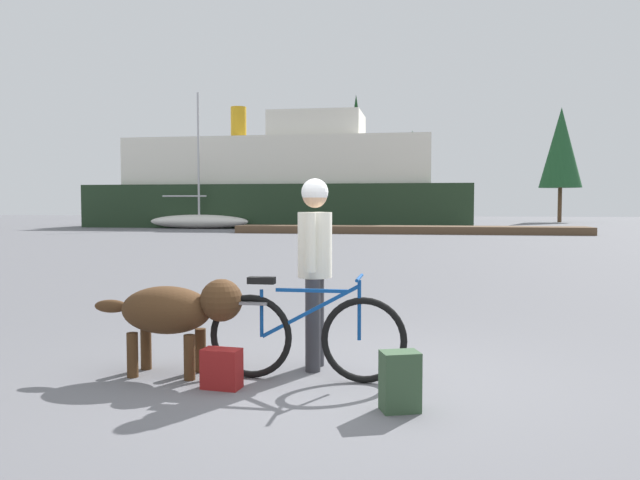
{
  "coord_description": "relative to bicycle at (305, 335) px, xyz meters",
  "views": [
    {
      "loc": [
        0.74,
        -5.39,
        1.54
      ],
      "look_at": [
        -0.28,
        0.72,
        1.19
      ],
      "focal_mm": 35.59,
      "sensor_mm": 36.0,
      "label": 1
    }
  ],
  "objects": [
    {
      "name": "pine_tree_far_left",
      "position": [
        -13.49,
        56.55,
        5.68
      ],
      "size": [
        3.09,
        3.09,
        9.18
      ],
      "color": "#4C331E",
      "rests_on": "ground_plane"
    },
    {
      "name": "handbag_pannier",
      "position": [
        -0.64,
        -0.36,
        -0.23
      ],
      "size": [
        0.34,
        0.21,
        0.33
      ],
      "primitive_type": "cube",
      "rotation": [
        0.0,
        0.0,
        -0.11
      ],
      "color": "maroon",
      "rests_on": "ground_plane"
    },
    {
      "name": "dock_pier",
      "position": [
        0.15,
        28.94,
        -0.2
      ],
      "size": [
        18.63,
        2.35,
        0.4
      ],
      "primitive_type": "cube",
      "color": "brown",
      "rests_on": "ground_plane"
    },
    {
      "name": "ground_plane",
      "position": [
        0.29,
        0.01,
        -0.4
      ],
      "size": [
        160.0,
        160.0,
        0.0
      ],
      "primitive_type": "plane",
      "color": "slate"
    },
    {
      "name": "dog",
      "position": [
        -1.17,
        -0.01,
        0.19
      ],
      "size": [
        1.4,
        0.51,
        0.88
      ],
      "color": "#472D19",
      "rests_on": "ground_plane"
    },
    {
      "name": "pine_tree_far_right",
      "position": [
        12.72,
        53.09,
        6.12
      ],
      "size": [
        3.64,
        3.64,
        10.04
      ],
      "color": "#4C331E",
      "rests_on": "ground_plane"
    },
    {
      "name": "person_cyclist",
      "position": [
        0.02,
        0.41,
        0.68
      ],
      "size": [
        0.32,
        0.53,
        1.78
      ],
      "color": "#333338",
      "rests_on": "ground_plane"
    },
    {
      "name": "backpack",
      "position": [
        0.85,
        -0.7,
        -0.18
      ],
      "size": [
        0.33,
        0.28,
        0.45
      ],
      "primitive_type": "cube",
      "rotation": [
        0.0,
        0.0,
        0.34
      ],
      "color": "#334C33",
      "rests_on": "ground_plane"
    },
    {
      "name": "sailboat_moored",
      "position": [
        -13.41,
        33.79,
        0.11
      ],
      "size": [
        6.61,
        1.85,
        8.72
      ],
      "color": "silver",
      "rests_on": "ground_plane"
    },
    {
      "name": "pine_tree_mid_back",
      "position": [
        -5.82,
        57.81,
        7.36
      ],
      "size": [
        2.8,
        2.8,
        12.46
      ],
      "color": "#4C331E",
      "rests_on": "ground_plane"
    },
    {
      "name": "pine_tree_center",
      "position": [
        -0.17,
        53.59,
        4.89
      ],
      "size": [
        3.46,
        3.46,
        8.32
      ],
      "color": "#4C331E",
      "rests_on": "ground_plane"
    },
    {
      "name": "bicycle",
      "position": [
        0.0,
        0.0,
        0.0
      ],
      "size": [
        1.75,
        0.44,
        0.93
      ],
      "color": "black",
      "rests_on": "ground_plane"
    },
    {
      "name": "ferry_boat",
      "position": [
        -8.9,
        38.55,
        2.56
      ],
      "size": [
        26.01,
        8.25,
        8.49
      ],
      "color": "#1E331E",
      "rests_on": "ground_plane"
    }
  ]
}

